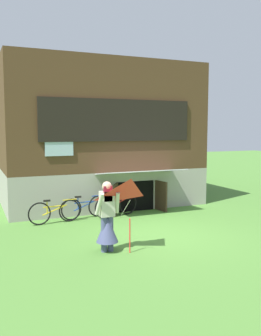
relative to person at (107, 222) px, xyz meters
The scene contains 7 objects.
ground_plane 2.01m from the person, 22.43° to the left, with size 60.00×60.00×0.00m, color #4C7F33.
log_house 6.96m from the person, 74.90° to the left, with size 7.24×6.59×5.30m.
person is the anchor object (origin of this frame).
kite 0.93m from the person, 56.61° to the right, with size 0.97×1.00×1.66m.
bicycle_red 3.56m from the person, 65.36° to the left, with size 1.64×0.45×0.76m.
bicycle_blue 3.41m from the person, 82.51° to the left, with size 1.63×0.34×0.75m.
bicycle_yellow 3.18m from the person, 100.61° to the left, with size 1.64×0.18×0.75m.
Camera 1 is at (-4.62, -8.76, 2.88)m, focal length 39.86 mm.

